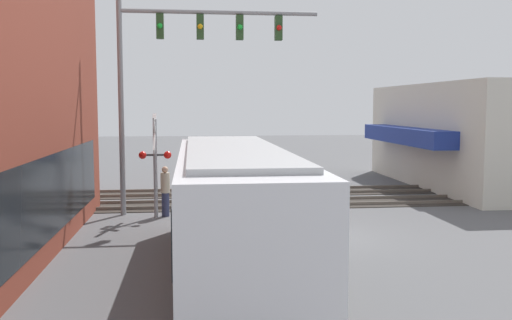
# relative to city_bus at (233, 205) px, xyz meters

# --- Properties ---
(ground_plane) EXTENTS (120.00, 120.00, 0.00)m
(ground_plane) POSITION_rel_city_bus_xyz_m (3.73, -2.80, -1.72)
(ground_plane) COLOR #565659
(shop_building) EXTENTS (13.70, 9.11, 5.17)m
(shop_building) POSITION_rel_city_bus_xyz_m (14.19, -14.21, 0.86)
(shop_building) COLOR beige
(shop_building) RESTS_ON ground
(city_bus) EXTENTS (11.10, 2.59, 3.12)m
(city_bus) POSITION_rel_city_bus_xyz_m (0.00, 0.00, 0.00)
(city_bus) COLOR silver
(city_bus) RESTS_ON ground
(traffic_signal_gantry) EXTENTS (0.42, 7.45, 7.95)m
(traffic_signal_gantry) POSITION_rel_city_bus_xyz_m (8.12, 1.28, 4.24)
(traffic_signal_gantry) COLOR gray
(traffic_signal_gantry) RESTS_ON ground
(crossing_signal) EXTENTS (1.41, 1.18, 3.81)m
(crossing_signal) POSITION_rel_city_bus_xyz_m (7.51, 2.30, 0.57)
(crossing_signal) COLOR gray
(crossing_signal) RESTS_ON ground
(rail_track_near) EXTENTS (2.60, 60.00, 0.15)m
(rail_track_near) POSITION_rel_city_bus_xyz_m (9.73, -2.80, -1.70)
(rail_track_near) COLOR #332D28
(rail_track_near) RESTS_ON ground
(rail_track_far) EXTENTS (2.60, 60.00, 0.15)m
(rail_track_far) POSITION_rel_city_bus_xyz_m (12.93, -2.80, -1.70)
(rail_track_far) COLOR #332D28
(rail_track_far) RESTS_ON ground
(parked_car_red) EXTENTS (4.77, 1.82, 1.38)m
(parked_car_red) POSITION_rel_city_bus_xyz_m (14.30, -2.60, -1.07)
(parked_car_red) COLOR #B21E19
(parked_car_red) RESTS_ON ground
(parked_car_white) EXTENTS (4.70, 1.82, 1.44)m
(parked_car_white) POSITION_rel_city_bus_xyz_m (21.86, -2.60, -1.05)
(parked_car_white) COLOR silver
(parked_car_white) RESTS_ON ground
(parked_car_blue) EXTENTS (4.49, 1.82, 1.43)m
(parked_car_blue) POSITION_rel_city_bus_xyz_m (30.25, -2.60, -1.06)
(parked_car_blue) COLOR navy
(parked_car_blue) RESTS_ON ground
(pedestrian_at_crossing) EXTENTS (0.34, 0.34, 1.87)m
(pedestrian_at_crossing) POSITION_rel_city_bus_xyz_m (7.62, 1.96, -0.76)
(pedestrian_at_crossing) COLOR #2D3351
(pedestrian_at_crossing) RESTS_ON ground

